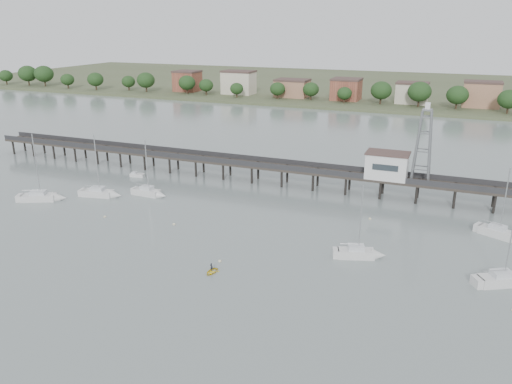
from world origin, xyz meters
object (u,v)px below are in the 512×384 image
sailboat_e (504,235)px  sailboat_f (104,194)px  sailboat_d (509,280)px  pier (270,166)px  yellow_dinghy (212,273)px  sailboat_a (46,197)px  sailboat_b (152,193)px  sailboat_c (363,254)px  lattice_tower (423,146)px  white_tender (137,175)px

sailboat_e → sailboat_f: bearing=-147.4°
sailboat_d → pier: bearing=117.4°
sailboat_d → sailboat_f: sailboat_f is taller
pier → sailboat_d: size_ratio=11.22×
yellow_dinghy → sailboat_a: bearing=169.0°
pier → sailboat_d: sailboat_d is taller
sailboat_b → sailboat_e: bearing=5.4°
sailboat_a → sailboat_c: bearing=-26.8°
sailboat_d → sailboat_a: sailboat_a is taller
sailboat_c → yellow_dinghy: 22.90m
sailboat_a → yellow_dinghy: (44.32, -14.79, -0.64)m
lattice_tower → sailboat_e: size_ratio=1.23×
sailboat_b → sailboat_a: bearing=-148.4°
sailboat_d → sailboat_a: bearing=148.9°
sailboat_a → sailboat_e: bearing=-15.6°
sailboat_b → sailboat_d: bearing=-8.8°
sailboat_e → sailboat_d: size_ratio=0.94×
white_tender → yellow_dinghy: 51.08m
sailboat_c → sailboat_a: (-63.30, 1.97, -0.01)m
sailboat_b → sailboat_f: (-8.79, -3.96, -0.01)m
pier → white_tender: bearing=-166.4°
sailboat_a → sailboat_d: bearing=-26.8°
sailboat_a → yellow_dinghy: sailboat_a is taller
sailboat_c → yellow_dinghy: size_ratio=5.05×
sailboat_d → white_tender: bearing=133.8°
sailboat_a → lattice_tower: bearing=-3.0°
lattice_tower → sailboat_a: size_ratio=1.08×
sailboat_a → white_tender: 21.67m
sailboat_a → yellow_dinghy: size_ratio=6.03×
sailboat_e → sailboat_d: bearing=-64.1°
pier → sailboat_e: bearing=-16.6°
sailboat_c → sailboat_d: sailboat_d is taller
sailboat_e → pier: bearing=-169.9°
sailboat_b → yellow_dinghy: 36.25m
sailboat_a → sailboat_f: (9.21, 6.18, 0.00)m
pier → sailboat_f: sailboat_f is taller
sailboat_f → white_tender: size_ratio=3.98×
sailboat_a → yellow_dinghy: 46.73m
lattice_tower → sailboat_d: size_ratio=1.16×
yellow_dinghy → sailboat_f: bearing=156.6°
white_tender → yellow_dinghy: size_ratio=1.43×
pier → white_tender: pier is taller
white_tender → sailboat_b: bearing=-52.4°
pier → sailboat_b: 26.16m
pier → white_tender: 30.93m
lattice_tower → sailboat_c: 31.86m
sailboat_a → sailboat_b: bearing=4.4°
lattice_tower → sailboat_b: 54.63m
yellow_dinghy → white_tender: bearing=143.9°
yellow_dinghy → pier: bearing=107.0°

